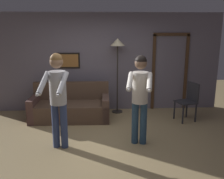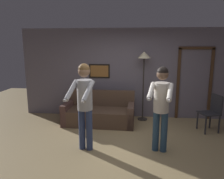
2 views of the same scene
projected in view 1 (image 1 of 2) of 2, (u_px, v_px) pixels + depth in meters
ground_plane at (104, 144)px, 4.83m from camera, size 12.00×12.00×0.00m
back_wall_assembly at (102, 63)px, 6.68m from camera, size 6.40×0.10×2.60m
couch at (71, 108)px, 6.16m from camera, size 1.92×0.89×0.87m
torchiere_lamp at (118, 50)px, 6.32m from camera, size 0.36×0.36×1.95m
person_standing_left at (58, 92)px, 4.46m from camera, size 0.51×0.71×1.77m
person_standing_right at (140, 92)px, 4.63m from camera, size 0.53×0.73×1.72m
dining_chair_distant at (189, 99)px, 6.01m from camera, size 0.52×0.52×0.93m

